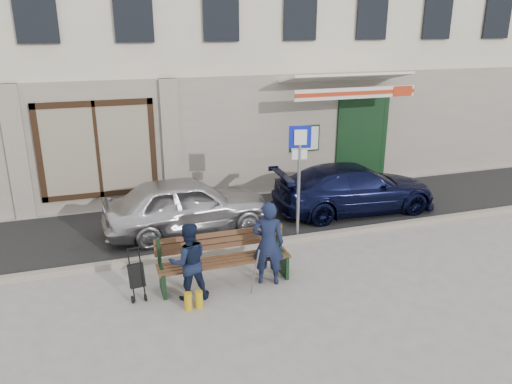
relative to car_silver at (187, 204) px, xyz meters
name	(u,v)px	position (x,y,z in m)	size (l,w,h in m)	color
ground	(293,278)	(1.42, -2.84, -0.64)	(80.00, 80.00, 0.00)	#9E9991
asphalt_lane	(245,219)	(1.42, 0.26, -0.63)	(60.00, 3.20, 0.01)	#282828
curb	(267,243)	(1.42, -1.34, -0.58)	(60.00, 0.18, 0.12)	#9E9384
building	(192,6)	(1.43, 5.62, 4.34)	(20.00, 8.27, 10.00)	beige
car_silver	(187,204)	(0.00, 0.00, 0.00)	(1.50, 3.73, 1.27)	silver
car_navy	(355,188)	(4.20, -0.04, -0.04)	(1.67, 4.10, 1.19)	black
parking_sign	(299,166)	(2.20, -1.17, 1.02)	(0.46, 0.13, 2.50)	gray
bench	(222,260)	(0.13, -2.59, -0.18)	(2.40, 1.17, 0.98)	brown
man	(268,243)	(0.93, -2.82, 0.14)	(0.57, 0.37, 1.56)	#141C39
woman	(189,262)	(-0.52, -2.91, 0.05)	(0.67, 0.52, 1.38)	#121A32
stroller	(137,277)	(-1.37, -2.60, -0.25)	(0.28, 0.38, 0.88)	black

